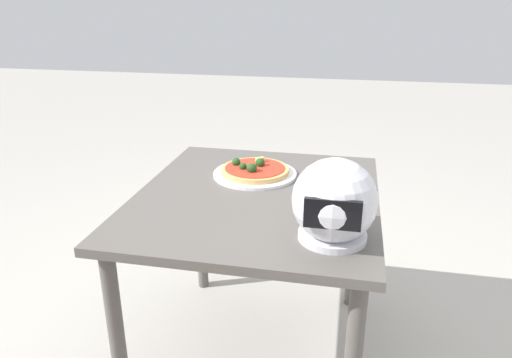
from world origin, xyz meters
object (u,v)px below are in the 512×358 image
(drinking_glass, at_px, (336,179))
(dining_table, at_px, (257,217))
(motorcycle_helmet, at_px, (334,202))
(pizza, at_px, (254,169))

(drinking_glass, bearing_deg, dining_table, 8.34)
(dining_table, relative_size, motorcycle_helmet, 4.02)
(pizza, distance_m, motorcycle_helmet, 0.57)
(drinking_glass, bearing_deg, pizza, -23.35)
(pizza, distance_m, drinking_glass, 0.35)
(dining_table, xyz_separation_m, drinking_glass, (-0.27, -0.04, 0.16))
(motorcycle_helmet, bearing_deg, dining_table, -45.44)
(dining_table, height_order, pizza, pizza)
(pizza, relative_size, drinking_glass, 2.09)
(motorcycle_helmet, relative_size, drinking_glass, 1.90)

